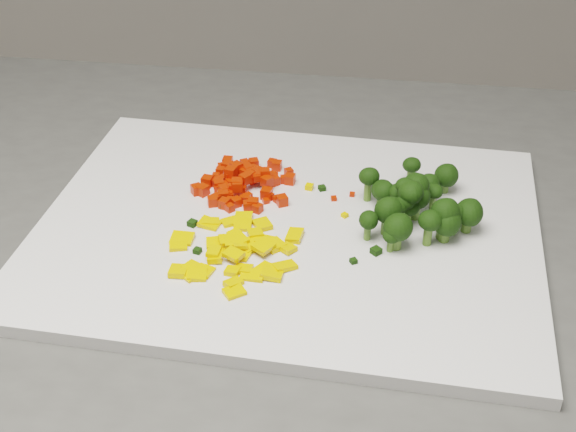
{
  "coord_description": "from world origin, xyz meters",
  "views": [
    {
      "loc": [
        -0.21,
        -0.23,
        1.37
      ],
      "look_at": [
        -0.21,
        0.43,
        0.92
      ],
      "focal_mm": 50.0,
      "sensor_mm": 36.0,
      "label": 1
    }
  ],
  "objects_px": {
    "pepper_pile": "(237,245)",
    "carrot_pile": "(247,175)",
    "cutting_board": "(288,230)",
    "broccoli_pile": "(409,189)"
  },
  "relations": [
    {
      "from": "pepper_pile",
      "to": "carrot_pile",
      "type": "bearing_deg",
      "value": 87.56
    },
    {
      "from": "cutting_board",
      "to": "pepper_pile",
      "type": "xyz_separation_m",
      "value": [
        -0.05,
        -0.05,
        0.02
      ]
    },
    {
      "from": "carrot_pile",
      "to": "pepper_pile",
      "type": "bearing_deg",
      "value": -92.44
    },
    {
      "from": "cutting_board",
      "to": "carrot_pile",
      "type": "distance_m",
      "value": 0.09
    },
    {
      "from": "pepper_pile",
      "to": "broccoli_pile",
      "type": "distance_m",
      "value": 0.18
    },
    {
      "from": "cutting_board",
      "to": "broccoli_pile",
      "type": "xyz_separation_m",
      "value": [
        0.12,
        0.02,
        0.04
      ]
    },
    {
      "from": "cutting_board",
      "to": "broccoli_pile",
      "type": "bearing_deg",
      "value": 7.87
    },
    {
      "from": "carrot_pile",
      "to": "broccoli_pile",
      "type": "distance_m",
      "value": 0.17
    },
    {
      "from": "cutting_board",
      "to": "pepper_pile",
      "type": "distance_m",
      "value": 0.07
    },
    {
      "from": "pepper_pile",
      "to": "cutting_board",
      "type": "bearing_deg",
      "value": 44.44
    }
  ]
}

